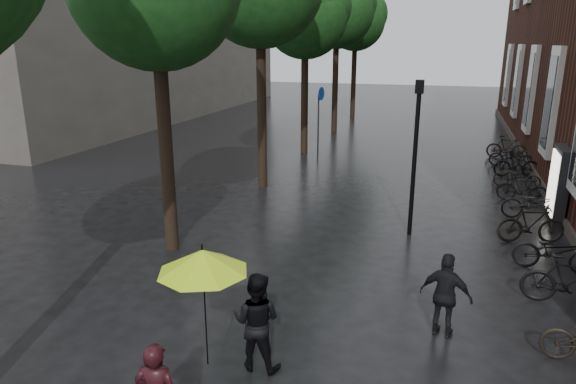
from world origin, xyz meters
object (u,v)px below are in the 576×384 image
at_px(pedestrian_walking, 446,296).
at_px(person_black, 256,321).
at_px(parked_bicycles, 529,198).
at_px(ad_lightbox, 558,185).
at_px(lamp_post, 416,144).

bearing_deg(pedestrian_walking, person_black, 46.80).
height_order(pedestrian_walking, parked_bicycles, pedestrian_walking).
bearing_deg(person_black, ad_lightbox, -122.86).
bearing_deg(pedestrian_walking, ad_lightbox, -98.42).
xyz_separation_m(parked_bicycles, lamp_post, (-3.23, -2.84, 1.98)).
height_order(ad_lightbox, lamp_post, lamp_post).
bearing_deg(ad_lightbox, lamp_post, -146.99).
distance_m(parked_bicycles, lamp_post, 4.74).
xyz_separation_m(pedestrian_walking, ad_lightbox, (2.91, 7.15, 0.31)).
bearing_deg(ad_lightbox, person_black, -120.63).
distance_m(pedestrian_walking, lamp_post, 5.19).
relative_size(parked_bicycles, ad_lightbox, 7.66).
relative_size(pedestrian_walking, parked_bicycles, 0.09).
height_order(person_black, lamp_post, lamp_post).
bearing_deg(lamp_post, ad_lightbox, 31.27).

